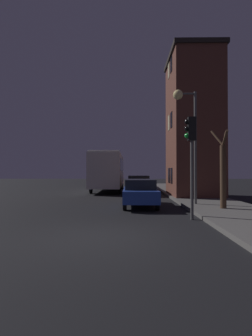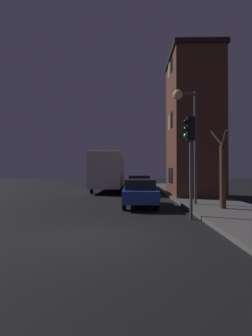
# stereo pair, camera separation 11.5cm
# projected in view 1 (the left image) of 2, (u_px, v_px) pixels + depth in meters

# --- Properties ---
(ground_plane) EXTENTS (120.00, 120.00, 0.00)m
(ground_plane) POSITION_uv_depth(u_px,v_px,m) (102.00, 237.00, 7.37)
(ground_plane) COLOR black
(brick_building) EXTENTS (3.50, 5.09, 10.16)m
(brick_building) POSITION_uv_depth(u_px,v_px,m) (193.00, 125.00, 18.96)
(brick_building) COLOR brown
(brick_building) RESTS_ON sidewalk
(streetlamp) EXTENTS (1.23, 0.52, 5.98)m
(streetlamp) POSITION_uv_depth(u_px,v_px,m) (186.00, 118.00, 13.71)
(streetlamp) COLOR #4C4C4C
(streetlamp) RESTS_ON sidewalk
(traffic_light) EXTENTS (0.43, 0.24, 3.94)m
(traffic_light) POSITION_uv_depth(u_px,v_px,m) (191.00, 146.00, 10.05)
(traffic_light) COLOR #4C4C4C
(traffic_light) RESTS_ON ground
(bare_tree) EXTENTS (0.96, 1.71, 3.66)m
(bare_tree) POSITION_uv_depth(u_px,v_px,m) (223.00, 171.00, 12.04)
(bare_tree) COLOR #473323
(bare_tree) RESTS_ON sidewalk
(bus) EXTENTS (2.61, 10.60, 3.51)m
(bus) POSITION_uv_depth(u_px,v_px,m) (109.00, 169.00, 25.32)
(bus) COLOR beige
(bus) RESTS_ON ground
(car_near_lane) EXTENTS (1.72, 4.35, 1.44)m
(car_near_lane) POSITION_uv_depth(u_px,v_px,m) (140.00, 192.00, 13.77)
(car_near_lane) COLOR navy
(car_near_lane) RESTS_ON ground
(car_mid_lane) EXTENTS (1.86, 4.76, 1.52)m
(car_mid_lane) POSITION_uv_depth(u_px,v_px,m) (138.00, 185.00, 21.48)
(car_mid_lane) COLOR olive
(car_mid_lane) RESTS_ON ground
(car_far_lane) EXTENTS (1.83, 4.71, 1.38)m
(car_far_lane) POSITION_uv_depth(u_px,v_px,m) (138.00, 181.00, 29.69)
(car_far_lane) COLOR #B21E19
(car_far_lane) RESTS_ON ground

